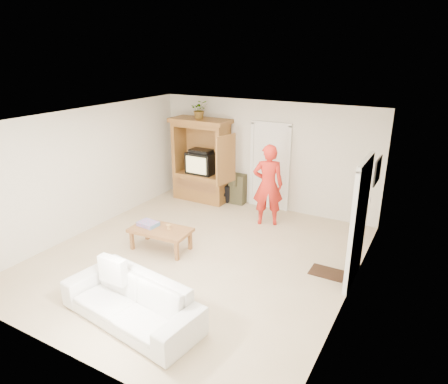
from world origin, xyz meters
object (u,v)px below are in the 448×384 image
object	(u,v)px
man	(268,185)
coffee_table	(161,231)
armoire	(202,166)
sofa	(131,301)

from	to	relation	value
man	coffee_table	xyz separation A→B (m)	(-1.31, -2.15, -0.53)
armoire	man	distance (m)	2.18
man	sofa	bearing A→B (deg)	60.44
armoire	coffee_table	distance (m)	2.92
armoire	coffee_table	size ratio (longest dim) A/B	1.73
armoire	coffee_table	world-z (taller)	armoire
armoire	coffee_table	xyz separation A→B (m)	(0.78, -2.77, -0.53)
man	coffee_table	size ratio (longest dim) A/B	1.50
sofa	man	bearing A→B (deg)	92.97
sofa	coffee_table	distance (m)	2.18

